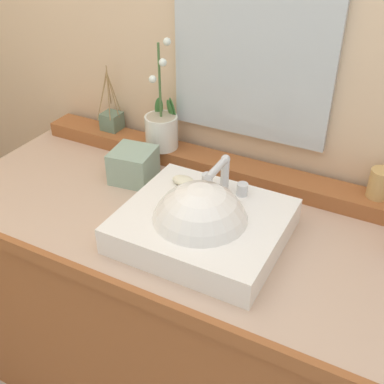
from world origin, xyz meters
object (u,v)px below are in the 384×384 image
Objects in this scene: soap_bar at (183,181)px; tissue_box at (133,165)px; sink_basin at (201,228)px; potted_plant at (162,128)px; tumbler_cup at (380,184)px; reed_diffuser at (112,120)px.

tissue_box reaches higher than soap_bar.
sink_basin reaches higher than tissue_box.
potted_plant is (-0.32, 0.33, 0.08)m from sink_basin.
tissue_box is (-0.73, -0.18, -0.04)m from tumbler_cup.
sink_basin is 4.88× the size of tumbler_cup.
sink_basin is at bearing -46.13° from potted_plant.
tissue_box is at bearing -40.83° from reed_diffuser.
potted_plant is at bearing 133.87° from sink_basin.
potted_plant is (-0.20, 0.22, 0.03)m from soap_bar.
reed_diffuser reaches higher than soap_bar.
potted_plant reaches higher than soap_bar.
potted_plant is at bearing 132.95° from soap_bar.
sink_basin is 0.17m from soap_bar.
soap_bar is 0.19× the size of potted_plant.
sink_basin is 6.10× the size of soap_bar.
sink_basin is 3.29× the size of tissue_box.
sink_basin is 0.38m from tissue_box.
reed_diffuser is (-0.55, 0.36, 0.05)m from sink_basin.
tissue_box is at bearing -165.83° from tumbler_cup.
reed_diffuser is (-0.44, 0.25, -0.01)m from soap_bar.
soap_bar is at bearing -154.36° from tumbler_cup.
tumbler_cup is 0.37× the size of reed_diffuser.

